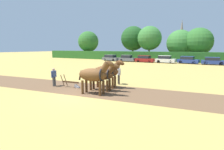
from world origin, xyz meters
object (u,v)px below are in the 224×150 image
tree_center_right (198,42)px  parked_car_far_left (111,58)px  tree_center (180,43)px  parked_car_center_left (145,59)px  tree_far_left (88,42)px  plow (72,84)px  parked_car_center_right (188,60)px  tree_left (133,39)px  draft_horse_lead_left (94,75)px  draft_horse_trail_left (107,71)px  draft_horse_lead_right (101,75)px  tree_center_left (149,38)px  parked_car_right (213,61)px  farmer_beside_team (119,73)px  farmer_at_plow (54,76)px  church_spire (181,37)px  parked_car_center (165,59)px  parked_car_left (127,58)px

tree_center_right → parked_car_far_left: bearing=-156.0°
tree_center → parked_car_center_left: size_ratio=1.79×
tree_far_left → plow: 42.16m
parked_car_center_right → tree_left: bearing=158.9°
tree_left → draft_horse_lead_left: tree_left is taller
draft_horse_trail_left → tree_left: bearing=102.7°
tree_center_right → draft_horse_lead_right: (-5.15, -35.85, -3.41)m
draft_horse_lead_left → parked_car_far_left: bearing=110.8°
parked_car_center_left → tree_center: bearing=59.5°
tree_center_left → parked_car_right: tree_center_left is taller
tree_center → parked_car_right: bearing=-50.7°
tree_center_left → draft_horse_trail_left: size_ratio=3.23×
tree_far_left → draft_horse_lead_left: 44.37m
farmer_beside_team → farmer_at_plow: bearing=175.0°
draft_horse_lead_right → plow: bearing=180.0°
draft_horse_lead_left → parked_car_right: draft_horse_lead_left is taller
church_spire → parked_car_center_left: size_ratio=3.61×
tree_center → parked_car_center_right: size_ratio=1.79×
tree_center_right → parked_car_center_right: size_ratio=1.85×
farmer_at_plow → parked_car_center_right: size_ratio=0.36×
tree_far_left → draft_horse_lead_right: size_ratio=2.99×
church_spire → parked_car_center: size_ratio=3.72×
draft_horse_trail_left → draft_horse_lead_right: bearing=-89.9°
plow → parked_car_far_left: size_ratio=0.38×
farmer_at_plow → parked_car_far_left: bearing=100.5°
church_spire → plow: size_ratio=8.97×
draft_horse_trail_left → parked_car_center_left: draft_horse_trail_left is taller
draft_horse_lead_right → draft_horse_trail_left: draft_horse_trail_left is taller
tree_center → farmer_at_plow: (-5.39, -36.86, -3.51)m
tree_center_left → plow: size_ratio=5.14×
tree_far_left → tree_left: bearing=9.8°
tree_center_right → church_spire: (-8.46, 38.22, 3.50)m
tree_far_left → parked_car_left: tree_far_left is taller
tree_far_left → farmer_at_plow: tree_far_left is taller
church_spire → plow: 74.74m
parked_car_center → tree_left: bearing=142.9°
tree_far_left → draft_horse_lead_right: bearing=-53.1°
plow → parked_car_left: 28.35m
draft_horse_trail_left → parked_car_center_right: draft_horse_trail_left is taller
plow → farmer_beside_team: size_ratio=1.03×
tree_center → farmer_beside_team: (-0.86, -33.55, -3.41)m
tree_far_left → parked_car_far_left: tree_far_left is taller
parked_car_far_left → parked_car_right: 22.18m
tree_center_left → tree_center: (7.53, 1.21, -1.34)m
tree_left → tree_center: size_ratio=1.22×
farmer_at_plow → parked_car_center_left: 27.82m
parked_car_center_right → parked_car_right: 4.49m
draft_horse_trail_left → draft_horse_lead_left: bearing=-89.8°
tree_center_left → tree_center_right: size_ratio=1.12×
draft_horse_lead_right → parked_car_center_right: draft_horse_lead_right is taller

